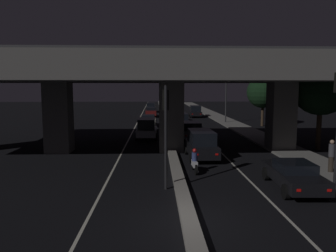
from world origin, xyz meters
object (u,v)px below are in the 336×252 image
car_grey_third (191,130)px  car_silver_second_oncoming (148,120)px  car_black_sixth (195,111)px  street_lamp (224,85)px  traffic_light_left_of_median (166,119)px  car_dark_red_third_oncoming (151,112)px  car_silver_fourth_oncoming (151,107)px  car_taxi_yellow_fifth (177,116)px  car_dark_blue_fourth (181,120)px  car_black_lead (293,174)px  motorcycle_white_filtering_near (195,162)px  pedestrian_on_sidewalk (331,156)px  car_white_lead_oncoming (147,128)px  car_black_second (201,144)px

car_grey_third → car_silver_second_oncoming: size_ratio=0.97×
car_black_sixth → car_silver_second_oncoming: size_ratio=0.89×
street_lamp → car_silver_second_oncoming: bearing=-164.2°
traffic_light_left_of_median → car_dark_red_third_oncoming: (-1.28, 38.56, -2.56)m
traffic_light_left_of_median → car_silver_fourth_oncoming: 48.84m
car_taxi_yellow_fifth → car_black_sixth: car_black_sixth is taller
car_dark_blue_fourth → car_black_lead: bearing=-173.2°
car_dark_blue_fourth → motorcycle_white_filtering_near: size_ratio=2.69×
car_taxi_yellow_fifth → pedestrian_on_sidewalk: pedestrian_on_sidewalk is taller
car_black_lead → car_grey_third: size_ratio=1.04×
car_dark_blue_fourth → car_silver_fourth_oncoming: (-3.91, 25.16, 0.07)m
street_lamp → pedestrian_on_sidewalk: street_lamp is taller
car_white_lead_oncoming → traffic_light_left_of_median: bearing=6.7°
car_black_lead → car_black_sixth: car_black_sixth is taller
motorcycle_white_filtering_near → car_grey_third: bearing=-7.5°
car_dark_blue_fourth → motorcycle_white_filtering_near: 20.65m
car_silver_second_oncoming → car_silver_fourth_oncoming: car_silver_fourth_oncoming is taller
car_dark_blue_fourth → traffic_light_left_of_median: bearing=172.3°
traffic_light_left_of_median → car_black_second: size_ratio=1.13×
car_black_sixth → car_dark_blue_fourth: bearing=168.4°
car_black_sixth → car_silver_fourth_oncoming: bearing=35.5°
car_silver_second_oncoming → car_silver_fourth_oncoming: 23.20m
car_black_lead → car_black_second: size_ratio=1.06×
car_black_second → car_dark_blue_fourth: size_ratio=0.93×
car_white_lead_oncoming → car_silver_fourth_oncoming: bearing=-178.0°
car_black_lead → pedestrian_on_sidewalk: size_ratio=2.57×
car_grey_third → car_dark_blue_fourth: (-0.28, 8.53, 0.06)m
motorcycle_white_filtering_near → car_white_lead_oncoming: bearing=11.3°
traffic_light_left_of_median → pedestrian_on_sidewalk: (9.20, 2.15, -2.27)m
pedestrian_on_sidewalk → car_taxi_yellow_fifth: bearing=102.7°
car_black_second → car_white_lead_oncoming: (-3.92, 8.76, 0.02)m
car_dark_blue_fourth → car_taxi_yellow_fifth: car_dark_blue_fourth is taller
car_dark_blue_fourth → car_silver_second_oncoming: size_ratio=1.02×
car_grey_third → car_black_sixth: 22.73m
traffic_light_left_of_median → car_dark_red_third_oncoming: size_ratio=1.04×
car_black_lead → car_black_sixth: 37.87m
motorcycle_white_filtering_near → car_black_lead: bearing=-129.3°
car_grey_third → car_silver_fourth_oncoming: bearing=6.9°
motorcycle_white_filtering_near → car_dark_blue_fourth: bearing=-4.6°
car_black_lead → motorcycle_white_filtering_near: motorcycle_white_filtering_near is taller
car_grey_third → car_taxi_yellow_fifth: 16.42m
car_silver_second_oncoming → car_silver_fourth_oncoming: (0.02, 23.20, 0.26)m
car_taxi_yellow_fifth → car_white_lead_oncoming: bearing=169.0°
street_lamp → car_grey_third: (-5.80, -13.32, -4.25)m
car_black_second → car_dark_red_third_oncoming: bearing=5.9°
car_white_lead_oncoming → car_grey_third: bearing=87.5°
traffic_light_left_of_median → car_black_second: (2.62, 6.62, -2.35)m
car_white_lead_oncoming → car_silver_fourth_oncoming: size_ratio=0.91×
car_silver_second_oncoming → car_dark_red_third_oncoming: car_dark_red_third_oncoming is taller
car_black_sixth → car_silver_fourth_oncoming: (-7.35, 11.19, -0.01)m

